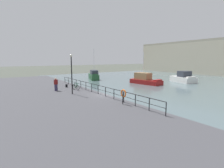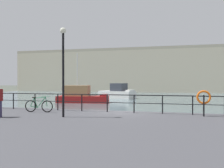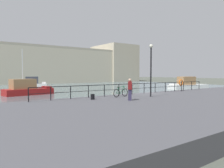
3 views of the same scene
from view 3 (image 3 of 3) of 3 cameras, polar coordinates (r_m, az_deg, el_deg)
ground_plane at (r=23.66m, az=8.66°, el=-4.60°), size 240.00×240.00×0.00m
water_basin at (r=49.88m, az=-16.26°, el=-0.78°), size 80.00×60.00×0.01m
quay_promenade at (r=19.50m, az=22.13°, el=-4.93°), size 56.00×13.00×0.96m
harbor_building at (r=72.69m, az=-17.50°, el=4.73°), size 79.80×16.67×13.99m
moored_small_launch at (r=42.10m, az=-20.92°, el=-0.27°), size 6.32×4.29×2.47m
moored_cabin_cruiser at (r=32.73m, az=-21.88°, el=-1.18°), size 6.94×3.48×6.49m
moored_harbor_tender at (r=44.14m, az=19.57°, el=-0.18°), size 9.01×3.52×2.45m
quay_railing at (r=21.85m, az=7.04°, el=-0.72°), size 21.58×0.07×1.08m
parked_bicycle at (r=18.97m, az=2.36°, el=-2.29°), size 1.76×0.27×0.98m
mooring_bollard at (r=17.12m, az=-5.21°, el=-3.42°), size 0.32×0.32×0.44m
life_ring_stand at (r=26.23m, az=17.98°, el=0.27°), size 0.75×0.16×1.40m
quay_lamp_post at (r=19.39m, az=10.39°, el=5.46°), size 0.32×0.32×4.68m
standing_person at (r=16.51m, az=4.80°, el=-1.41°), size 0.49×0.52×1.69m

